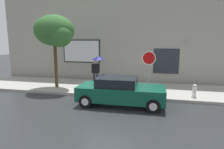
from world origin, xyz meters
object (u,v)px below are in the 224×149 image
Objects in this scene: parked_car at (121,91)px; fire_hydrant at (194,91)px; stop_sign at (149,64)px; pedestrian_with_umbrella at (98,63)px; street_tree at (55,32)px.

fire_hydrant is (3.75, 1.69, -0.20)m from parked_car.
parked_car is at bearing -128.26° from stop_sign.
pedestrian_with_umbrella is (-2.15, 3.19, 1.01)m from parked_car.
street_tree is at bearing 174.73° from stop_sign.
pedestrian_with_umbrella is at bearing 23.23° from street_tree.
street_tree is 1.88× the size of stop_sign.
pedestrian_with_umbrella is 3.31m from street_tree.
stop_sign is (5.84, -0.54, -1.83)m from street_tree.
fire_hydrant is 0.29× the size of stop_sign.
pedestrian_with_umbrella reaches higher than fire_hydrant.
fire_hydrant is 6.20m from pedestrian_with_umbrella.
pedestrian_with_umbrella is (-5.90, 1.50, 1.20)m from fire_hydrant.
fire_hydrant is 8.92m from street_tree.
pedestrian_with_umbrella is 3.77m from stop_sign.
parked_car is 0.92× the size of street_tree.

